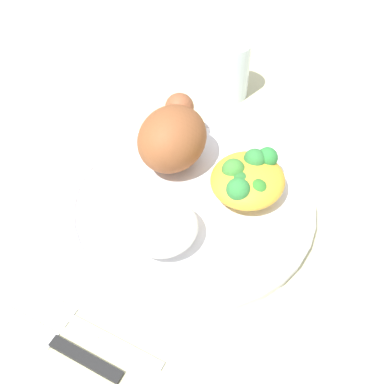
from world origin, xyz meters
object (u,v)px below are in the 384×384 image
fork (93,330)px  roasted_chicken (173,136)px  rice_pile (164,227)px  water_glass (229,69)px  knife (54,341)px  mac_cheese_with_broccoli (247,178)px  plate (192,202)px

fork → roasted_chicken: bearing=9.8°
rice_pile → water_glass: water_glass is taller
roasted_chicken → knife: size_ratio=0.59×
rice_pile → water_glass: size_ratio=0.91×
water_glass → mac_cheese_with_broccoli: bearing=-150.0°
plate → rice_pile: (-0.07, -0.00, 0.03)m
rice_pile → knife: bearing=165.5°
knife → water_glass: size_ratio=2.12×
water_glass → roasted_chicken: bearing=-177.0°
knife → plate: bearing=-9.7°
fork → knife: size_ratio=0.75×
plate → rice_pile: bearing=-178.9°
mac_cheese_with_broccoli → fork: 0.24m
mac_cheese_with_broccoli → knife: bearing=160.6°
roasted_chicken → rice_pile: 0.13m
roasted_chicken → mac_cheese_with_broccoli: 0.11m
rice_pile → water_glass: 0.32m
rice_pile → knife: (-0.15, 0.04, -0.03)m
plate → knife: bearing=170.3°
roasted_chicken → water_glass: roasted_chicken is taller
rice_pile → fork: size_ratio=0.57×
mac_cheese_with_broccoli → knife: mac_cheese_with_broccoli is taller
water_glass → plate: bearing=-165.5°
roasted_chicken → rice_pile: bearing=-155.2°
roasted_chicken → knife: bearing=-176.8°
roasted_chicken → knife: 0.27m
mac_cheese_with_broccoli → water_glass: (0.20, 0.12, 0.00)m
mac_cheese_with_broccoli → water_glass: bearing=30.0°
plate → roasted_chicken: size_ratio=2.72×
mac_cheese_with_broccoli → fork: size_ratio=0.67×
fork → water_glass: water_glass is taller
plate → rice_pile: 0.07m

